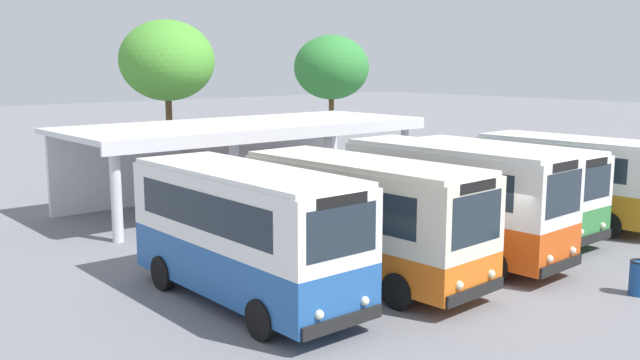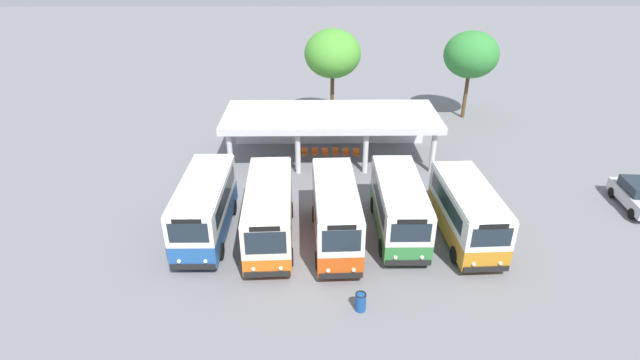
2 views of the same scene
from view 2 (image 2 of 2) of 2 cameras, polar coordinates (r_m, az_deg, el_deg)
name	(u,v)px [view 2 (image 2 of 2)]	position (r m, az deg, el deg)	size (l,w,h in m)	color
ground_plane	(310,265)	(24.67, -1.22, -9.98)	(180.00, 180.00, 0.00)	slate
city_bus_nearest_orange	(205,206)	(26.63, -13.37, -2.98)	(2.44, 7.17, 3.31)	black
city_bus_second_in_row	(269,211)	(25.68, -5.98, -3.60)	(2.65, 7.48, 3.26)	black
city_bus_middle_cream	(336,212)	(25.29, 1.84, -3.79)	(2.48, 7.15, 3.41)	black
city_bus_fourth_amber	(399,205)	(26.57, 9.26, -2.90)	(2.49, 7.15, 3.09)	black
city_bus_fifth_blue	(467,211)	(26.77, 16.88, -3.53)	(2.67, 6.82, 3.14)	black
parked_car_flank	(638,195)	(34.62, 33.27, -1.52)	(2.12, 4.27, 1.62)	black
terminal_canopy	(330,120)	(35.34, 1.24, 7.06)	(15.06, 6.00, 3.40)	silver
waiting_chair_end_by_column	(305,153)	(35.25, -1.82, 3.24)	(0.45, 0.45, 0.86)	slate
waiting_chair_second_from_end	(315,152)	(35.28, -0.61, 3.27)	(0.45, 0.45, 0.86)	slate
waiting_chair_middle_seat	(325,153)	(35.22, 0.60, 3.22)	(0.45, 0.45, 0.86)	slate
waiting_chair_fourth_seat	(335,152)	(35.30, 1.81, 3.28)	(0.45, 0.45, 0.86)	slate
waiting_chair_fifth_seat	(346,153)	(35.26, 3.03, 3.21)	(0.45, 0.45, 0.86)	slate
waiting_chair_far_end_seat	(356,153)	(35.29, 4.23, 3.20)	(0.45, 0.45, 0.86)	slate
roadside_tree_behind_canopy	(333,54)	(40.72, 1.50, 14.59)	(4.60, 4.60, 7.88)	brown
roadside_tree_east_of_canopy	(471,55)	(43.91, 17.33, 13.85)	(4.56, 4.56, 7.49)	brown
litter_bin_apron	(361,302)	(21.99, 4.79, -14.05)	(0.49, 0.49, 0.90)	#19478C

